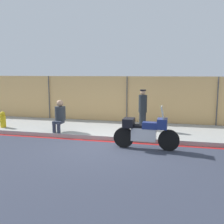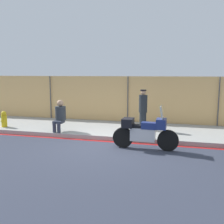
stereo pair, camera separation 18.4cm
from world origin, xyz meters
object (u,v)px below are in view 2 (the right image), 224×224
at_px(motorcycle, 145,132).
at_px(person_seated_on_curb, 60,114).
at_px(fire_hydrant, 4,119).
at_px(officer_standing, 143,109).

height_order(motorcycle, person_seated_on_curb, motorcycle).
relative_size(motorcycle, fire_hydrant, 3.14).
distance_m(motorcycle, officer_standing, 2.40).
bearing_deg(fire_hydrant, officer_standing, 9.89).
bearing_deg(motorcycle, officer_standing, 100.31).
relative_size(motorcycle, person_seated_on_curb, 1.72).
height_order(motorcycle, officer_standing, officer_standing).
bearing_deg(officer_standing, fire_hydrant, -170.11).
bearing_deg(fire_hydrant, person_seated_on_curb, -2.11).
distance_m(person_seated_on_curb, fire_hydrant, 2.80).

